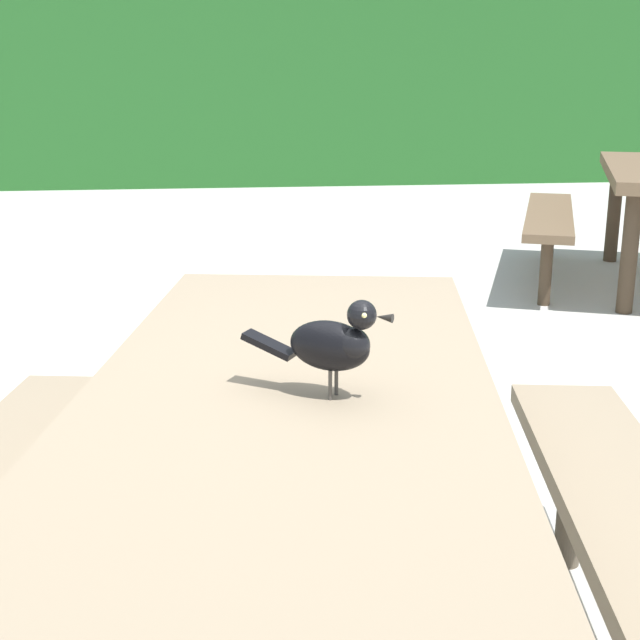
# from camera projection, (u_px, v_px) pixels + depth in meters

# --- Properties ---
(hedge_wall) EXTENTS (28.00, 1.51, 2.18)m
(hedge_wall) POSITION_uv_depth(u_px,v_px,m) (227.00, 87.00, 10.40)
(hedge_wall) COLOR #235B23
(hedge_wall) RESTS_ON ground
(picnic_table_foreground) EXTENTS (1.94, 1.96, 0.74)m
(picnic_table_foreground) POSITION_uv_depth(u_px,v_px,m) (289.00, 476.00, 1.69)
(picnic_table_foreground) COLOR #84725B
(picnic_table_foreground) RESTS_ON ground
(bird_grackle) EXTENTS (0.26, 0.17, 0.18)m
(bird_grackle) POSITION_uv_depth(u_px,v_px,m) (335.00, 342.00, 1.55)
(bird_grackle) COLOR black
(bird_grackle) RESTS_ON picnic_table_foreground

